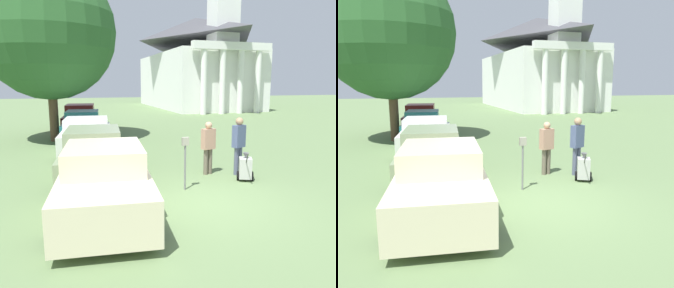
# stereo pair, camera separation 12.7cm
# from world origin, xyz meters

# --- Properties ---
(ground_plane) EXTENTS (120.00, 120.00, 0.00)m
(ground_plane) POSITION_xyz_m (0.00, 0.00, 0.00)
(ground_plane) COLOR #607A4C
(parked_car_cream) EXTENTS (2.36, 4.95, 1.54)m
(parked_car_cream) POSITION_xyz_m (-2.41, 0.26, 0.71)
(parked_car_cream) COLOR beige
(parked_car_cream) RESTS_ON ground_plane
(parked_car_sage) EXTENTS (2.32, 5.14, 1.49)m
(parked_car_sage) POSITION_xyz_m (-2.41, 3.39, 0.68)
(parked_car_sage) COLOR gray
(parked_car_sage) RESTS_ON ground_plane
(parked_car_white) EXTENTS (2.42, 4.78, 1.46)m
(parked_car_white) POSITION_xyz_m (-2.41, 6.97, 0.68)
(parked_car_white) COLOR silver
(parked_car_white) RESTS_ON ground_plane
(parked_car_teal) EXTENTS (2.31, 4.85, 1.47)m
(parked_car_teal) POSITION_xyz_m (-2.41, 10.57, 0.68)
(parked_car_teal) COLOR #23666B
(parked_car_teal) RESTS_ON ground_plane
(parked_car_maroon) EXTENTS (2.31, 5.05, 1.61)m
(parked_car_maroon) POSITION_xyz_m (-2.41, 13.52, 0.74)
(parked_car_maroon) COLOR maroon
(parked_car_maroon) RESTS_ON ground_plane
(parking_meter) EXTENTS (0.18, 0.09, 1.45)m
(parking_meter) POSITION_xyz_m (-0.19, 1.12, 1.00)
(parking_meter) COLOR slate
(parking_meter) RESTS_ON ground_plane
(person_worker) EXTENTS (0.46, 0.32, 1.68)m
(person_worker) POSITION_xyz_m (1.04, 2.37, 0.95)
(person_worker) COLOR #665B4C
(person_worker) RESTS_ON ground_plane
(person_supervisor) EXTENTS (0.47, 0.37, 1.81)m
(person_supervisor) POSITION_xyz_m (1.94, 2.07, 1.04)
(person_supervisor) COLOR #515670
(person_supervisor) RESTS_ON ground_plane
(equipment_cart) EXTENTS (0.62, 0.97, 1.00)m
(equipment_cart) POSITION_xyz_m (1.81, 1.40, 0.39)
(equipment_cart) COLOR #B2B2AD
(equipment_cart) RESTS_ON ground_plane
(church) EXTENTS (9.52, 18.88, 22.61)m
(church) POSITION_xyz_m (11.65, 30.12, 5.53)
(church) COLOR white
(church) RESTS_ON ground_plane
(shade_tree) EXTENTS (6.38, 6.38, 8.42)m
(shade_tree) POSITION_xyz_m (-3.81, 10.22, 5.23)
(shade_tree) COLOR brown
(shade_tree) RESTS_ON ground_plane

